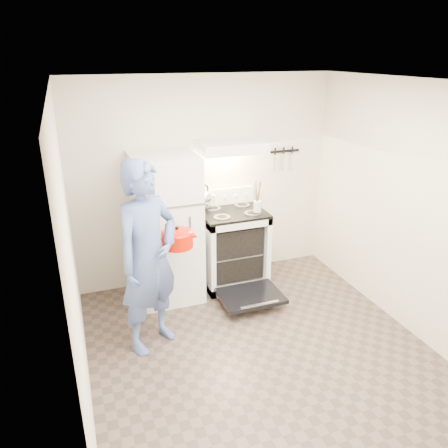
% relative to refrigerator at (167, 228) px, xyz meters
% --- Properties ---
extents(floor, '(3.60, 3.60, 0.00)m').
position_rel_refrigerator_xyz_m(floor, '(0.58, -1.45, -0.85)').
color(floor, brown).
rests_on(floor, ground).
extents(back_wall, '(3.20, 0.02, 2.50)m').
position_rel_refrigerator_xyz_m(back_wall, '(0.58, 0.35, 0.40)').
color(back_wall, beige).
rests_on(back_wall, ground).
extents(refrigerator, '(0.70, 0.70, 1.70)m').
position_rel_refrigerator_xyz_m(refrigerator, '(0.00, 0.00, 0.00)').
color(refrigerator, white).
rests_on(refrigerator, floor).
extents(stove_body, '(0.76, 0.65, 0.92)m').
position_rel_refrigerator_xyz_m(stove_body, '(0.81, 0.02, -0.39)').
color(stove_body, white).
rests_on(stove_body, floor).
extents(cooktop, '(0.76, 0.65, 0.03)m').
position_rel_refrigerator_xyz_m(cooktop, '(0.81, 0.02, 0.09)').
color(cooktop, black).
rests_on(cooktop, stove_body).
extents(backsplash, '(0.76, 0.07, 0.20)m').
position_rel_refrigerator_xyz_m(backsplash, '(0.81, 0.31, 0.20)').
color(backsplash, white).
rests_on(backsplash, cooktop).
extents(oven_door, '(0.70, 0.54, 0.04)m').
position_rel_refrigerator_xyz_m(oven_door, '(0.81, -0.57, -0.72)').
color(oven_door, black).
rests_on(oven_door, floor).
extents(oven_rack, '(0.60, 0.52, 0.01)m').
position_rel_refrigerator_xyz_m(oven_rack, '(0.81, 0.02, -0.41)').
color(oven_rack, gray).
rests_on(oven_rack, stove_body).
extents(range_hood, '(0.76, 0.50, 0.12)m').
position_rel_refrigerator_xyz_m(range_hood, '(0.81, 0.10, 0.86)').
color(range_hood, white).
rests_on(range_hood, back_wall).
extents(knife_strip, '(0.40, 0.02, 0.03)m').
position_rel_refrigerator_xyz_m(knife_strip, '(1.63, 0.33, 0.70)').
color(knife_strip, black).
rests_on(knife_strip, back_wall).
extents(pizza_stone, '(0.31, 0.31, 0.02)m').
position_rel_refrigerator_xyz_m(pizza_stone, '(0.89, -0.06, -0.40)').
color(pizza_stone, '#896A4B').
rests_on(pizza_stone, oven_rack).
extents(tea_kettle, '(0.25, 0.21, 0.31)m').
position_rel_refrigerator_xyz_m(tea_kettle, '(0.51, 0.22, 0.25)').
color(tea_kettle, silver).
rests_on(tea_kettle, cooktop).
extents(utensil_jar, '(0.11, 0.11, 0.13)m').
position_rel_refrigerator_xyz_m(utensil_jar, '(1.05, -0.17, 0.20)').
color(utensil_jar, silver).
rests_on(utensil_jar, cooktop).
extents(person, '(0.82, 0.74, 1.87)m').
position_rel_refrigerator_xyz_m(person, '(-0.37, -0.87, 0.09)').
color(person, '#3A587F').
rests_on(person, floor).
extents(dutch_oven, '(0.38, 0.31, 0.25)m').
position_rel_refrigerator_xyz_m(dutch_oven, '(-0.03, -0.64, 0.13)').
color(dutch_oven, '#C31100').
rests_on(dutch_oven, person).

